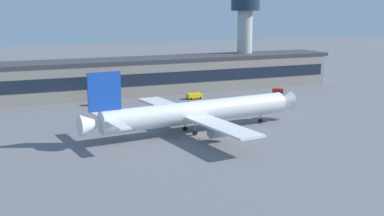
% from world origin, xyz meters
% --- Properties ---
extents(ground_plane, '(600.00, 600.00, 0.00)m').
position_xyz_m(ground_plane, '(0.00, 0.00, 0.00)').
color(ground_plane, slate).
extents(terminal_building, '(152.50, 16.06, 12.09)m').
position_xyz_m(terminal_building, '(0.00, 58.78, 6.07)').
color(terminal_building, gray).
rests_on(terminal_building, ground_plane).
extents(airliner, '(56.60, 48.63, 15.70)m').
position_xyz_m(airliner, '(-0.12, 2.88, 4.85)').
color(airliner, white).
rests_on(airliner, ground_plane).
extents(control_tower, '(10.61, 10.61, 33.68)m').
position_xyz_m(control_tower, '(46.24, 61.96, 20.91)').
color(control_tower, '#B7B7B2').
rests_on(control_tower, ground_plane).
extents(stair_truck, '(6.03, 2.53, 3.55)m').
position_xyz_m(stair_truck, '(-11.59, 44.26, 1.98)').
color(stair_truck, red).
rests_on(stair_truck, ground_plane).
extents(pushback_tractor, '(4.87, 2.75, 1.75)m').
position_xyz_m(pushback_tractor, '(17.22, 42.72, 1.05)').
color(pushback_tractor, yellow).
rests_on(pushback_tractor, ground_plane).
extents(baggage_tug, '(4.12, 3.58, 1.85)m').
position_xyz_m(baggage_tug, '(46.86, 39.84, 1.09)').
color(baggage_tug, red).
rests_on(baggage_tug, ground_plane).
extents(traffic_cone_0, '(0.50, 0.50, 0.63)m').
position_xyz_m(traffic_cone_0, '(-2.06, -3.87, 0.31)').
color(traffic_cone_0, '#F2590C').
rests_on(traffic_cone_0, ground_plane).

